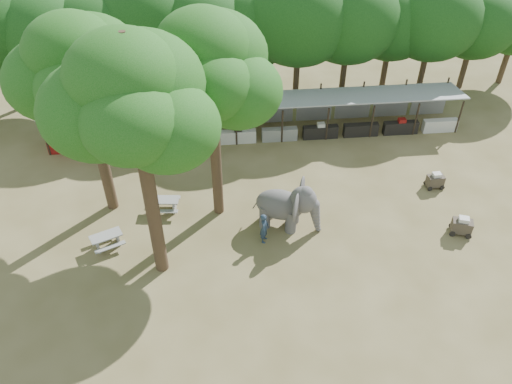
{
  "coord_description": "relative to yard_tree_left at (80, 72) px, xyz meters",
  "views": [
    {
      "loc": [
        -3.07,
        -15.36,
        18.57
      ],
      "look_at": [
        -1.0,
        5.0,
        2.0
      ],
      "focal_mm": 35.0,
      "sensor_mm": 36.0,
      "label": 1
    }
  ],
  "objects": [
    {
      "name": "yard_tree_left",
      "position": [
        0.0,
        0.0,
        0.0
      ],
      "size": [
        7.1,
        6.9,
        11.02
      ],
      "color": "#332316",
      "rests_on": "ground"
    },
    {
      "name": "elephant",
      "position": [
        9.78,
        -2.75,
        -6.8
      ],
      "size": [
        3.77,
        2.89,
        2.8
      ],
      "rotation": [
        0.0,
        0.0,
        -0.37
      ],
      "color": "#484646",
      "rests_on": "ground"
    },
    {
      "name": "ground",
      "position": [
        9.13,
        -7.19,
        -8.2
      ],
      "size": [
        100.0,
        100.0,
        0.0
      ],
      "primitive_type": "plane",
      "color": "brown",
      "rests_on": "ground"
    },
    {
      "name": "picnic_table_far",
      "position": [
        3.12,
        -0.86,
        -7.67
      ],
      "size": [
        1.77,
        1.62,
        0.81
      ],
      "rotation": [
        0.0,
        0.0,
        -0.1
      ],
      "color": "gray",
      "rests_on": "ground"
    },
    {
      "name": "cart_front",
      "position": [
        18.9,
        -4.34,
        -7.65
      ],
      "size": [
        1.32,
        1.09,
        1.11
      ],
      "rotation": [
        0.0,
        0.0,
        -0.35
      ],
      "color": "#362D24",
      "rests_on": "ground"
    },
    {
      "name": "handler",
      "position": [
        8.4,
        -3.83,
        -7.31
      ],
      "size": [
        0.61,
        0.74,
        1.79
      ],
      "primitive_type": "imported",
      "rotation": [
        0.0,
        0.0,
        1.25
      ],
      "color": "#26384C",
      "rests_on": "ground"
    },
    {
      "name": "yard_tree_center",
      "position": [
        3.0,
        -5.0,
        1.01
      ],
      "size": [
        7.1,
        6.9,
        12.04
      ],
      "color": "#332316",
      "rests_on": "ground"
    },
    {
      "name": "yard_tree_back",
      "position": [
        6.0,
        -1.0,
        0.34
      ],
      "size": [
        7.1,
        6.9,
        11.36
      ],
      "color": "#332316",
      "rests_on": "ground"
    },
    {
      "name": "cart_back",
      "position": [
        19.02,
        -0.33,
        -7.69
      ],
      "size": [
        1.09,
        0.74,
        1.03
      ],
      "rotation": [
        0.0,
        0.0,
        0.05
      ],
      "color": "#362D24",
      "rests_on": "ground"
    },
    {
      "name": "backdrop_trees",
      "position": [
        9.13,
        11.81,
        -2.69
      ],
      "size": [
        46.46,
        5.95,
        8.33
      ],
      "color": "#332316",
      "rests_on": "ground"
    },
    {
      "name": "vendor_stalls",
      "position": [
        9.13,
        6.65,
        -7.02
      ],
      "size": [
        28.0,
        2.99,
        2.8
      ],
      "color": "gray",
      "rests_on": "ground"
    },
    {
      "name": "picnic_table_near",
      "position": [
        0.27,
        -3.42,
        -7.68
      ],
      "size": [
        2.01,
        1.93,
        0.79
      ],
      "rotation": [
        0.0,
        0.0,
        0.41
      ],
      "color": "gray",
      "rests_on": "ground"
    }
  ]
}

